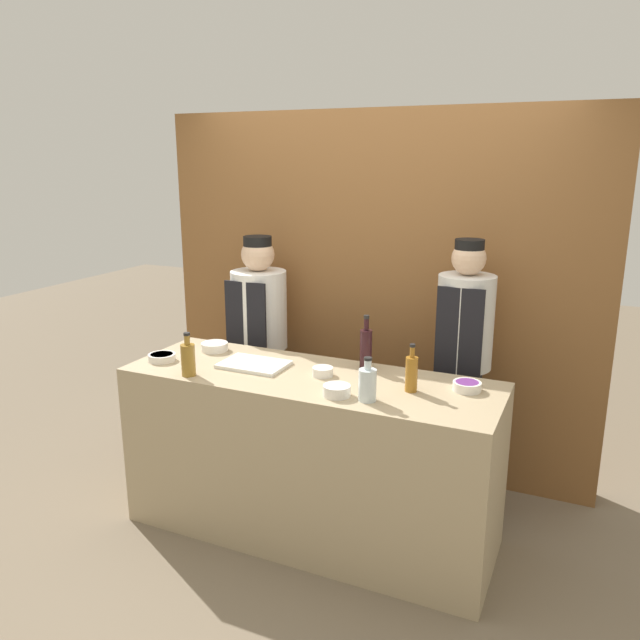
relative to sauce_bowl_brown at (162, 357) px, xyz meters
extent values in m
plane|color=#756651|center=(0.90, 0.12, -0.97)|extent=(14.00, 14.00, 0.00)
cube|color=brown|center=(0.90, 1.15, 0.23)|extent=(3.01, 0.18, 2.40)
cube|color=tan|center=(0.90, 0.12, -0.50)|extent=(2.07, 0.70, 0.95)
cylinder|color=white|center=(0.00, 0.00, 0.00)|extent=(0.16, 0.16, 0.04)
cylinder|color=brown|center=(0.00, 0.00, 0.01)|extent=(0.13, 0.13, 0.01)
cylinder|color=white|center=(0.17, 0.29, 0.00)|extent=(0.16, 0.16, 0.05)
cylinder|color=yellow|center=(0.17, 0.29, 0.02)|extent=(0.13, 0.13, 0.01)
cylinder|color=white|center=(1.14, -0.09, 0.01)|extent=(0.14, 0.14, 0.06)
cylinder|color=red|center=(1.14, -0.09, 0.02)|extent=(0.11, 0.11, 0.02)
cylinder|color=white|center=(0.96, 0.15, 0.00)|extent=(0.11, 0.11, 0.05)
cylinder|color=silver|center=(0.96, 0.15, 0.02)|extent=(0.09, 0.09, 0.01)
cylinder|color=white|center=(1.72, 0.25, 0.00)|extent=(0.14, 0.14, 0.05)
cylinder|color=#703384|center=(1.72, 0.25, 0.02)|extent=(0.12, 0.12, 0.01)
cube|color=white|center=(0.54, 0.14, -0.01)|extent=(0.37, 0.26, 0.02)
cylinder|color=black|center=(1.13, 0.37, 0.09)|extent=(0.07, 0.07, 0.22)
cylinder|color=black|center=(1.13, 0.37, 0.23)|extent=(0.03, 0.03, 0.07)
cylinder|color=black|center=(1.13, 0.37, 0.27)|extent=(0.03, 0.03, 0.02)
cylinder|color=silver|center=(1.30, -0.08, 0.06)|extent=(0.09, 0.09, 0.16)
cylinder|color=silver|center=(1.30, -0.08, 0.16)|extent=(0.04, 0.04, 0.05)
cylinder|color=black|center=(1.30, -0.08, 0.19)|extent=(0.04, 0.04, 0.01)
cylinder|color=olive|center=(0.29, -0.14, 0.06)|extent=(0.08, 0.08, 0.17)
cylinder|color=olive|center=(0.29, -0.14, 0.18)|extent=(0.03, 0.03, 0.05)
cylinder|color=black|center=(0.29, -0.14, 0.21)|extent=(0.03, 0.03, 0.01)
cylinder|color=#9E661E|center=(1.46, 0.13, 0.07)|extent=(0.06, 0.06, 0.18)
cylinder|color=#9E661E|center=(1.46, 0.13, 0.18)|extent=(0.03, 0.03, 0.05)
cylinder|color=black|center=(1.46, 0.13, 0.22)|extent=(0.03, 0.03, 0.01)
cylinder|color=#28282D|center=(0.20, 0.79, -0.55)|extent=(0.27, 0.27, 0.84)
cylinder|color=white|center=(0.20, 0.79, 0.13)|extent=(0.37, 0.37, 0.53)
cube|color=black|center=(0.20, 0.61, 0.11)|extent=(0.30, 0.02, 0.48)
sphere|color=beige|center=(0.20, 0.79, 0.50)|extent=(0.22, 0.22, 0.22)
cylinder|color=black|center=(0.20, 0.79, 0.59)|extent=(0.19, 0.19, 0.08)
cylinder|color=#28282D|center=(1.59, 0.79, -0.53)|extent=(0.24, 0.24, 0.89)
cylinder|color=silver|center=(1.59, 0.79, 0.19)|extent=(0.33, 0.33, 0.55)
cube|color=black|center=(1.59, 0.63, 0.17)|extent=(0.27, 0.02, 0.51)
sphere|color=beige|center=(1.59, 0.79, 0.57)|extent=(0.20, 0.20, 0.20)
cylinder|color=black|center=(1.59, 0.79, 0.64)|extent=(0.17, 0.17, 0.07)
camera|label=1|loc=(2.27, -2.77, 1.13)|focal=35.00mm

